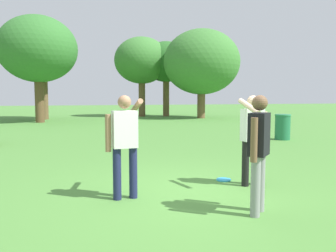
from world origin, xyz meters
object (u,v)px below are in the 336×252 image
(trash_can_beside_table, at_px, (283,127))
(tree_broad_center, at_px, (38,50))
(tree_back_left, at_px, (166,62))
(frisbee, at_px, (224,180))
(person_catcher, at_px, (253,133))
(person_thrower, at_px, (125,139))
(tree_far_right, at_px, (43,50))
(tree_slender_mid, at_px, (142,61))
(tree_back_right, at_px, (202,62))
(person_bystander, at_px, (259,146))

(trash_can_beside_table, relative_size, tree_broad_center, 0.15)
(tree_back_left, bearing_deg, frisbee, -103.09)
(person_catcher, bearing_deg, frisbee, 123.23)
(person_thrower, distance_m, tree_broad_center, 17.84)
(person_catcher, height_order, tree_broad_center, tree_broad_center)
(person_catcher, relative_size, tree_far_right, 0.24)
(trash_can_beside_table, xyz_separation_m, tree_broad_center, (-9.47, 11.62, 4.03))
(tree_slender_mid, relative_size, tree_back_right, 0.97)
(tree_slender_mid, distance_m, tree_back_left, 2.02)
(person_catcher, bearing_deg, person_thrower, -176.75)
(tree_back_right, bearing_deg, person_bystander, -109.83)
(person_catcher, height_order, trash_can_beside_table, person_catcher)
(tree_broad_center, distance_m, tree_back_left, 10.48)
(frisbee, bearing_deg, person_bystander, -101.52)
(tree_far_right, height_order, tree_back_right, tree_far_right)
(person_thrower, relative_size, tree_back_left, 0.27)
(tree_far_right, bearing_deg, trash_can_beside_table, -57.28)
(tree_slender_mid, xyz_separation_m, tree_back_left, (2.01, -0.19, -0.08))
(person_bystander, bearing_deg, person_thrower, 143.64)
(frisbee, xyz_separation_m, trash_can_beside_table, (4.86, 5.04, 0.47))
(tree_far_right, height_order, tree_back_left, tree_far_right)
(trash_can_beside_table, distance_m, tree_far_right, 17.92)
(person_catcher, xyz_separation_m, trash_can_beside_table, (4.53, 5.53, -0.48))
(trash_can_beside_table, height_order, tree_back_left, tree_back_left)
(person_thrower, xyz_separation_m, frisbee, (2.02, 0.62, -0.95))
(tree_slender_mid, bearing_deg, frisbee, -97.75)
(frisbee, height_order, tree_back_right, tree_back_right)
(person_thrower, height_order, tree_broad_center, tree_broad_center)
(tree_far_right, distance_m, tree_slender_mid, 7.61)
(frisbee, distance_m, tree_back_left, 22.07)
(trash_can_beside_table, height_order, tree_far_right, tree_far_right)
(tree_slender_mid, distance_m, tree_back_right, 5.18)
(person_bystander, xyz_separation_m, tree_back_right, (7.06, 19.58, 3.23))
(tree_far_right, bearing_deg, tree_back_right, -9.71)
(person_bystander, height_order, tree_slender_mid, tree_slender_mid)
(frisbee, xyz_separation_m, tree_back_right, (6.69, 17.74, 4.15))
(tree_back_left, bearing_deg, tree_broad_center, -155.19)
(person_catcher, height_order, tree_slender_mid, tree_slender_mid)
(trash_can_beside_table, bearing_deg, tree_broad_center, 129.17)
(tree_back_left, bearing_deg, person_catcher, -101.99)
(tree_far_right, bearing_deg, tree_slender_mid, 12.06)
(trash_can_beside_table, relative_size, tree_back_left, 0.16)
(person_thrower, bearing_deg, tree_back_left, 72.31)
(tree_slender_mid, bearing_deg, tree_back_left, -5.46)
(tree_far_right, bearing_deg, tree_broad_center, -91.40)
(person_bystander, xyz_separation_m, tree_slender_mid, (3.27, 23.09, 3.56))
(person_thrower, relative_size, tree_back_right, 0.25)
(tree_broad_center, bearing_deg, tree_back_right, 5.45)
(tree_back_right, bearing_deg, tree_slender_mid, 137.24)
(tree_far_right, bearing_deg, person_thrower, -82.92)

